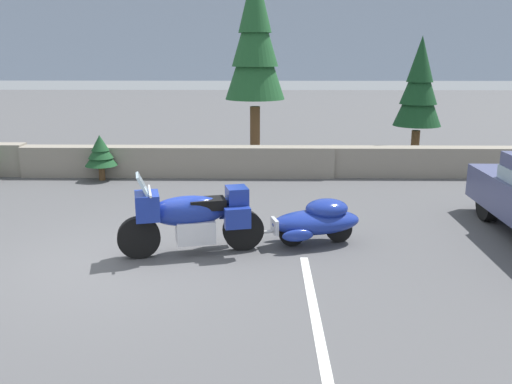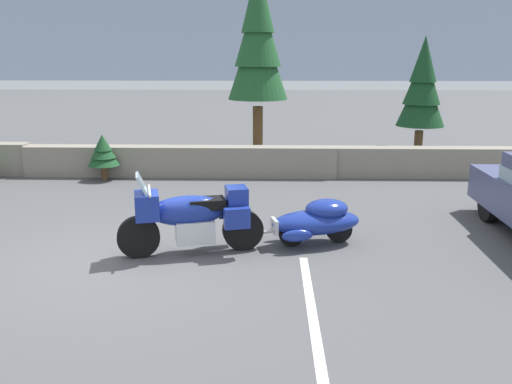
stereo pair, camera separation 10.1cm
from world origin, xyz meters
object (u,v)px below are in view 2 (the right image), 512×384
at_px(touring_motorcycle, 191,216).
at_px(pine_tree_secondary, 422,86).
at_px(car_shaped_trailer, 317,220).
at_px(pine_tree_tall, 258,39).

height_order(touring_motorcycle, pine_tree_secondary, pine_tree_secondary).
relative_size(touring_motorcycle, pine_tree_secondary, 0.64).
height_order(car_shaped_trailer, pine_tree_secondary, pine_tree_secondary).
relative_size(pine_tree_tall, pine_tree_secondary, 1.56).
distance_m(car_shaped_trailer, pine_tree_secondary, 7.43).
bearing_deg(car_shaped_trailer, pine_tree_secondary, 62.63).
bearing_deg(touring_motorcycle, pine_tree_secondary, 52.31).
distance_m(touring_motorcycle, pine_tree_secondary, 8.86).
xyz_separation_m(car_shaped_trailer, pine_tree_tall, (-1.15, 7.22, 3.06)).
relative_size(car_shaped_trailer, pine_tree_secondary, 0.63).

